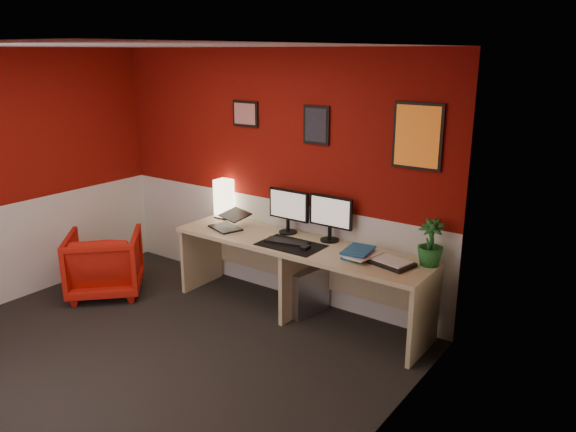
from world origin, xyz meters
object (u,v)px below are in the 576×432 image
(zen_tray, at_px, (392,263))
(pc_tower, at_px, (307,290))
(laptop, at_px, (225,218))
(monitor_right, at_px, (330,211))
(desk, at_px, (298,279))
(monitor_left, at_px, (288,205))
(armchair, at_px, (105,263))
(shoji_lamp, at_px, (224,200))
(potted_plant, at_px, (431,243))

(zen_tray, distance_m, pc_tower, 1.06)
(laptop, height_order, monitor_right, monitor_right)
(desk, relative_size, monitor_left, 4.48)
(zen_tray, bearing_deg, desk, -179.60)
(desk, relative_size, zen_tray, 7.43)
(laptop, bearing_deg, pc_tower, 28.89)
(monitor_left, relative_size, zen_tray, 1.66)
(desk, height_order, armchair, desk)
(laptop, relative_size, monitor_right, 0.57)
(shoji_lamp, height_order, potted_plant, shoji_lamp)
(armchair, bearing_deg, pc_tower, 158.86)
(laptop, relative_size, monitor_left, 0.57)
(desk, xyz_separation_m, armchair, (-1.94, -0.76, -0.03))
(desk, bearing_deg, armchair, -158.69)
(monitor_left, distance_m, armchair, 2.04)
(desk, height_order, monitor_right, monitor_right)
(zen_tray, bearing_deg, pc_tower, 174.20)
(shoji_lamp, xyz_separation_m, laptop, (0.27, -0.29, -0.09))
(desk, xyz_separation_m, monitor_left, (-0.27, 0.20, 0.66))
(shoji_lamp, height_order, laptop, shoji_lamp)
(monitor_left, bearing_deg, armchair, -150.09)
(desk, distance_m, laptop, 0.98)
(monitor_left, height_order, armchair, monitor_left)
(zen_tray, relative_size, potted_plant, 0.88)
(shoji_lamp, distance_m, potted_plant, 2.34)
(potted_plant, bearing_deg, monitor_right, 177.30)
(pc_tower, bearing_deg, potted_plant, 13.86)
(desk, bearing_deg, zen_tray, 0.40)
(desk, xyz_separation_m, pc_tower, (0.03, 0.10, -0.14))
(shoji_lamp, relative_size, pc_tower, 0.89)
(desk, height_order, zen_tray, zen_tray)
(monitor_left, xyz_separation_m, zen_tray, (1.22, -0.20, -0.28))
(monitor_left, height_order, potted_plant, monitor_left)
(shoji_lamp, bearing_deg, armchair, -129.11)
(monitor_left, relative_size, monitor_right, 1.00)
(laptop, xyz_separation_m, zen_tray, (1.81, 0.06, -0.09))
(monitor_left, bearing_deg, desk, -37.34)
(monitor_right, height_order, zen_tray, monitor_right)
(shoji_lamp, bearing_deg, desk, -11.71)
(laptop, xyz_separation_m, monitor_left, (0.59, 0.26, 0.18))
(pc_tower, bearing_deg, shoji_lamp, -177.01)
(monitor_left, distance_m, potted_plant, 1.48)
(laptop, xyz_separation_m, pc_tower, (0.89, 0.16, -0.61))
(potted_plant, bearing_deg, desk, -171.21)
(shoji_lamp, height_order, monitor_right, monitor_right)
(monitor_right, height_order, armchair, monitor_right)
(zen_tray, relative_size, armchair, 0.48)
(pc_tower, distance_m, armchair, 2.15)
(desk, distance_m, pc_tower, 0.17)
(shoji_lamp, xyz_separation_m, monitor_left, (0.86, -0.03, 0.09))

